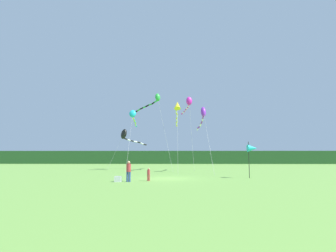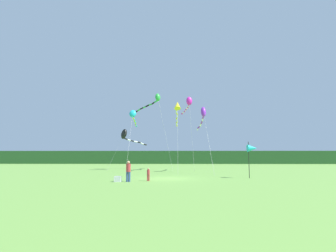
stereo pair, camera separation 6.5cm
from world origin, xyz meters
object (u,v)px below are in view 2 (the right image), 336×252
object	(u,v)px
banner_flag_pole	(252,149)
kite_yellow	(177,109)
kite_purple	(203,115)
kite_black	(126,135)
person_child	(148,174)
person_adult	(128,170)
kite_green	(155,100)
kite_magenta	(189,103)
cooler_box	(118,179)
kite_cyan	(133,115)

from	to	relation	value
banner_flag_pole	kite_yellow	world-z (taller)	kite_yellow
kite_purple	kite_black	bearing A→B (deg)	150.65
person_child	kite_black	size ratio (longest dim) A/B	0.17
person_adult	kite_purple	xyz separation A→B (m)	(7.41, 12.87, 6.40)
kite_green	kite_magenta	distance (m)	4.89
person_child	kite_magenta	size ratio (longest dim) A/B	0.10
person_child	kite_black	bearing A→B (deg)	106.09
kite_purple	kite_yellow	distance (m)	4.07
person_child	banner_flag_pole	world-z (taller)	banner_flag_pole
cooler_box	kite_purple	bearing A→B (deg)	57.41
person_adult	kite_cyan	bearing A→B (deg)	97.70
kite_black	kite_magenta	size ratio (longest dim) A/B	0.60
banner_flag_pole	kite_green	distance (m)	17.58
person_child	cooler_box	distance (m)	2.53
kite_green	person_adult	bearing A→B (deg)	-93.31
person_child	banner_flag_pole	xyz separation A→B (m)	(9.44, 2.83, 2.14)
kite_magenta	person_child	bearing A→B (deg)	-105.53
person_adult	cooler_box	distance (m)	1.09
kite_green	kite_magenta	bearing A→B (deg)	1.46
kite_green	person_child	bearing A→B (deg)	-87.79
kite_green	cooler_box	bearing A→B (deg)	-96.24
person_adult	kite_magenta	world-z (taller)	kite_magenta
kite_black	kite_magenta	world-z (taller)	kite_magenta
kite_green	kite_yellow	size ratio (longest dim) A/B	0.99
person_child	kite_yellow	distance (m)	16.42
kite_green	kite_cyan	xyz separation A→B (m)	(-3.14, 0.26, -2.20)
person_child	kite_cyan	size ratio (longest dim) A/B	0.12
person_adult	kite_black	world-z (taller)	kite_black
person_adult	kite_green	xyz separation A→B (m)	(0.93, 16.11, 9.14)
cooler_box	kite_green	size ratio (longest dim) A/B	0.05
kite_cyan	kite_yellow	xyz separation A→B (m)	(6.35, -1.41, 0.69)
cooler_box	kite_cyan	size ratio (longest dim) A/B	0.06
person_child	kite_purple	distance (m)	14.99
person_child	kite_yellow	size ratio (longest dim) A/B	0.10
kite_cyan	kite_yellow	world-z (taller)	kite_yellow
kite_black	kite_green	world-z (taller)	kite_green
person_adult	kite_green	distance (m)	18.54
kite_black	kite_cyan	size ratio (longest dim) A/B	0.71
banner_flag_pole	kite_black	xyz separation A→B (m)	(-14.72, 15.48, 2.49)
cooler_box	kite_yellow	bearing A→B (deg)	71.64
banner_flag_pole	kite_black	world-z (taller)	kite_black
cooler_box	kite_cyan	bearing A→B (deg)	94.82
cooler_box	kite_magenta	xyz separation A→B (m)	(6.63, 16.26, 9.45)
cooler_box	banner_flag_pole	world-z (taller)	banner_flag_pole
person_adult	cooler_box	world-z (taller)	person_adult
banner_flag_pole	person_adult	bearing A→B (deg)	-161.50
kite_cyan	kite_purple	distance (m)	10.26
banner_flag_pole	kite_yellow	xyz separation A→B (m)	(-6.82, 11.29, 5.82)
banner_flag_pole	kite_purple	world-z (taller)	kite_purple
banner_flag_pole	kite_magenta	size ratio (longest dim) A/B	0.32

